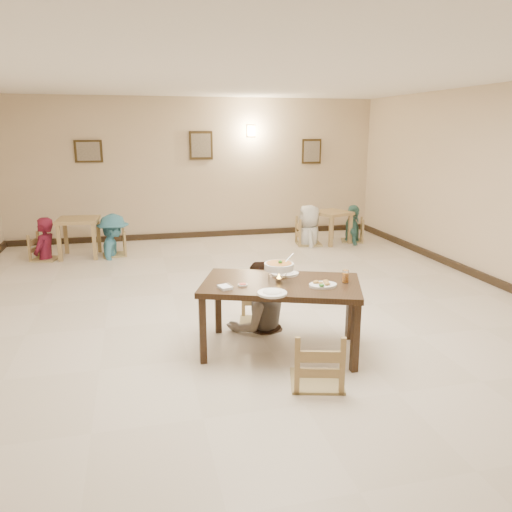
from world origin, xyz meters
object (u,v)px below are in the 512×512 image
object	(u,v)px
main_table	(281,290)
bg_diner_a	(41,217)
bg_table_right	(332,218)
bg_chair_rl	(309,219)
main_diner	(259,261)
bg_diner_d	(354,205)
drink_glass	(346,277)
bg_diner_b	(112,214)
chair_far	(258,285)
bg_chair_rr	(353,220)
bg_chair_lr	(113,232)
bg_table_left	(78,226)
bg_diner_c	(310,205)
curry_warmer	(279,267)
bg_chair_ll	(43,235)
chair_near	(318,331)

from	to	relation	value
main_table	bg_diner_a	world-z (taller)	bg_diner_a
bg_table_right	bg_chair_rl	world-z (taller)	bg_chair_rl
bg_table_right	main_table	bearing A→B (deg)	-117.71
main_diner	bg_diner_d	world-z (taller)	main_diner
drink_glass	bg_diner_b	bearing A→B (deg)	117.15
chair_far	bg_table_right	xyz separation A→B (m)	(2.59, 4.04, 0.04)
bg_chair_rr	main_table	bearing A→B (deg)	-12.37
bg_chair_lr	bg_chair_rl	distance (m)	3.92
bg_diner_d	chair_far	bearing A→B (deg)	158.72
bg_table_left	bg_diner_a	world-z (taller)	bg_diner_a
chair_far	bg_table_left	distance (m)	4.74
bg_chair_lr	chair_far	bearing A→B (deg)	19.30
bg_diner_d	bg_table_left	bearing A→B (deg)	106.11
bg_chair_lr	bg_diner_b	size ratio (longest dim) A/B	0.57
drink_glass	main_diner	bearing A→B (deg)	130.27
main_table	bg_diner_c	world-z (taller)	bg_diner_c
bg_diner_d	main_table	bearing A→B (deg)	163.84
curry_warmer	bg_chair_lr	size ratio (longest dim) A/B	0.38
bg_chair_rl	bg_chair_ll	bearing A→B (deg)	98.38
drink_glass	bg_diner_c	world-z (taller)	bg_diner_c
main_diner	curry_warmer	xyz separation A→B (m)	(0.06, -0.65, 0.11)
chair_near	bg_table_left	distance (m)	6.20
bg_chair_lr	bg_diner_a	size ratio (longest dim) A/B	0.58
bg_table_left	bg_diner_c	world-z (taller)	bg_diner_c
bg_table_left	bg_diner_a	bearing A→B (deg)	-172.73
curry_warmer	bg_chair_ll	distance (m)	5.67
curry_warmer	bg_chair_rr	size ratio (longest dim) A/B	0.37
bg_diner_a	bg_diner_c	bearing A→B (deg)	110.39
chair_near	drink_glass	xyz separation A→B (m)	(0.52, 0.61, 0.31)
main_diner	bg_chair_ll	size ratio (longest dim) A/B	1.78
bg_chair_ll	bg_chair_rr	size ratio (longest dim) A/B	0.99
bg_table_left	curry_warmer	bearing A→B (deg)	-62.65
bg_table_left	bg_diner_a	size ratio (longest dim) A/B	0.49
bg_table_right	bg_diner_c	size ratio (longest dim) A/B	0.53
bg_table_left	bg_chair_lr	world-z (taller)	bg_chair_lr
main_diner	drink_glass	xyz separation A→B (m)	(0.73, -0.86, 0.01)
bg_chair_rl	bg_diner_d	bearing A→B (deg)	-78.24
chair_far	drink_glass	xyz separation A→B (m)	(0.71, -0.95, 0.33)
drink_glass	bg_chair_rr	distance (m)	5.59
bg_chair_ll	bg_chair_lr	xyz separation A→B (m)	(1.23, 0.02, -0.01)
chair_near	bg_diner_d	world-z (taller)	bg_diner_d
bg_chair_rl	bg_diner_a	bearing A→B (deg)	98.38
main_table	drink_glass	world-z (taller)	drink_glass
chair_far	bg_table_right	bearing A→B (deg)	72.16
main_diner	bg_diner_c	distance (m)	4.62
bg_table_right	bg_chair_rl	bearing A→B (deg)	-177.62
bg_diner_c	bg_table_right	bearing A→B (deg)	102.22
bg_chair_lr	bg_diner_b	bearing A→B (deg)	39.69
curry_warmer	bg_chair_lr	world-z (taller)	curry_warmer
main_table	bg_diner_d	distance (m)	5.74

